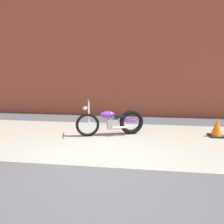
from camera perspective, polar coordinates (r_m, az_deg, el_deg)
ground_plane at (r=4.26m, az=-4.74°, el=-14.72°), size 80.00×80.00×0.00m
sidewalk_slab at (r=5.86m, az=-1.16°, el=-7.32°), size 36.00×3.50×0.01m
brick_building_wall at (r=9.03m, az=2.14°, el=16.56°), size 36.00×0.50×5.43m
motorcycle_purple at (r=6.12m, az=0.89°, el=-2.69°), size 1.94×0.83×1.03m
traffic_cone at (r=6.71m, az=26.73°, el=-3.96°), size 0.40×0.40×0.55m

